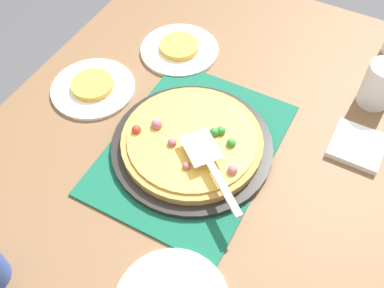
{
  "coord_description": "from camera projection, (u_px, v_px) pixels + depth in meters",
  "views": [
    {
      "loc": [
        -0.56,
        -0.3,
        1.61
      ],
      "look_at": [
        0.0,
        0.0,
        0.77
      ],
      "focal_mm": 41.92,
      "sensor_mm": 36.0,
      "label": 1
    }
  ],
  "objects": [
    {
      "name": "plate_near_left",
      "position": [
        93.0,
        88.0,
        1.18
      ],
      "size": [
        0.22,
        0.22,
        0.01
      ],
      "primitive_type": "cylinder",
      "color": "white",
      "rests_on": "dining_table"
    },
    {
      "name": "ground_plane",
      "position": [
        192.0,
        269.0,
        1.66
      ],
      "size": [
        8.0,
        8.0,
        0.0
      ],
      "primitive_type": "plane",
      "color": "#4C4C51"
    },
    {
      "name": "pizza_pan",
      "position": [
        192.0,
        146.0,
        1.05
      ],
      "size": [
        0.38,
        0.38,
        0.01
      ],
      "primitive_type": "cylinder",
      "color": "black",
      "rests_on": "placemat"
    },
    {
      "name": "plate_far_right",
      "position": [
        179.0,
        50.0,
        1.27
      ],
      "size": [
        0.22,
        0.22,
        0.01
      ],
      "primitive_type": "cylinder",
      "color": "white",
      "rests_on": "dining_table"
    },
    {
      "name": "served_slice_right",
      "position": [
        179.0,
        46.0,
        1.26
      ],
      "size": [
        0.11,
        0.11,
        0.02
      ],
      "primitive_type": "cylinder",
      "color": "gold",
      "rests_on": "plate_far_right"
    },
    {
      "name": "dining_table",
      "position": [
        192.0,
        174.0,
        1.15
      ],
      "size": [
        1.4,
        1.0,
        0.75
      ],
      "color": "brown",
      "rests_on": "ground_plane"
    },
    {
      "name": "napkin_stack",
      "position": [
        357.0,
        146.0,
        1.06
      ],
      "size": [
        0.12,
        0.12,
        0.02
      ],
      "primitive_type": "cube",
      "color": "white",
      "rests_on": "dining_table"
    },
    {
      "name": "placemat",
      "position": [
        192.0,
        148.0,
        1.06
      ],
      "size": [
        0.48,
        0.36,
        0.01
      ],
      "primitive_type": "cube",
      "color": "#145B42",
      "rests_on": "dining_table"
    },
    {
      "name": "cup_corner",
      "position": [
        379.0,
        85.0,
        1.11
      ],
      "size": [
        0.08,
        0.08,
        0.12
      ],
      "primitive_type": "cylinder",
      "color": "white",
      "rests_on": "dining_table"
    },
    {
      "name": "served_slice_left",
      "position": [
        92.0,
        85.0,
        1.17
      ],
      "size": [
        0.11,
        0.11,
        0.02
      ],
      "primitive_type": "cylinder",
      "color": "gold",
      "rests_on": "plate_near_left"
    },
    {
      "name": "pizza",
      "position": [
        192.0,
        141.0,
        1.04
      ],
      "size": [
        0.33,
        0.33,
        0.05
      ],
      "color": "#B78442",
      "rests_on": "pizza_pan"
    },
    {
      "name": "pizza_server",
      "position": [
        210.0,
        164.0,
        0.95
      ],
      "size": [
        0.18,
        0.21,
        0.01
      ],
      "color": "silver",
      "rests_on": "pizza"
    }
  ]
}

